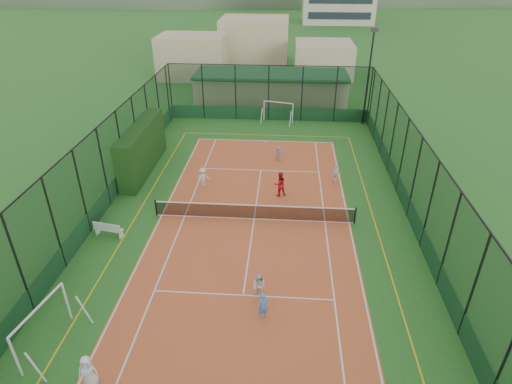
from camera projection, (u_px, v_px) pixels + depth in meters
ground at (254, 219)px, 24.99m from camera, size 300.00×300.00×0.00m
court_slab at (254, 219)px, 24.98m from camera, size 11.17×23.97×0.01m
tennis_net at (254, 211)px, 24.73m from camera, size 11.67×0.12×1.06m
perimeter_fence at (254, 181)px, 23.76m from camera, size 18.12×34.12×5.00m
floodlight_ne at (368, 78)px, 36.84m from camera, size 0.60×0.26×8.25m
clubhouse at (271, 88)px, 43.34m from camera, size 15.20×7.20×3.15m
hedge_left at (142, 148)px, 29.85m from camera, size 1.14×7.57×3.31m
white_bench at (108, 229)px, 23.30m from camera, size 1.71×0.75×0.93m
futsal_goal_near at (43, 327)px, 16.51m from camera, size 3.12×1.42×1.94m
futsal_goal_far at (278, 112)px, 38.94m from camera, size 2.93×1.51×1.81m
child_near_left at (88, 372)px, 15.03m from camera, size 0.76×0.55×1.44m
child_near_mid at (263, 306)px, 17.95m from camera, size 0.54×0.44×1.28m
child_near_right at (259, 286)px, 19.00m from camera, size 0.80×0.76×1.30m
child_far_left at (203, 177)px, 28.27m from camera, size 0.82×0.47×1.27m
child_far_right at (335, 174)px, 28.63m from camera, size 0.79×0.66×1.26m
child_far_back at (279, 153)px, 31.76m from camera, size 1.10×0.56×1.13m
coach at (280, 184)px, 27.03m from camera, size 0.95×0.85×1.62m
tennis_balls at (279, 208)px, 25.97m from camera, size 2.57×1.33×0.07m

